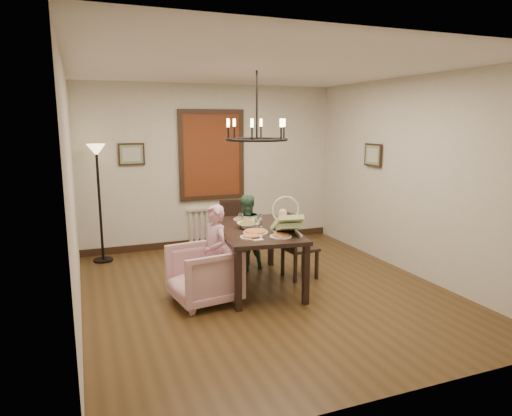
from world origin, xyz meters
TOP-DOWN VIEW (x-y plane):
  - room_shell at (0.00, 0.37)m, footprint 4.51×5.00m
  - dining_table at (-0.02, 0.27)m, footprint 1.16×1.79m
  - chair_far at (0.03, 1.34)m, footprint 0.50×0.50m
  - chair_right at (0.65, 0.34)m, footprint 0.46×0.46m
  - armchair at (-0.84, -0.04)m, footprint 0.87×0.85m
  - elderly_woman at (-0.70, -0.05)m, footprint 0.32×0.41m
  - seated_man at (0.07, 0.96)m, footprint 0.49×0.41m
  - baby_bouncer at (0.20, -0.19)m, footprint 0.46×0.56m
  - salad_bowl at (-0.13, 0.31)m, footprint 0.35×0.35m
  - pizza_platter at (-0.14, 0.00)m, footprint 0.31×0.31m
  - drinking_glass at (-0.05, 0.17)m, footprint 0.06×0.06m
  - window_blinds at (0.00, 2.46)m, footprint 1.00×0.03m
  - radiator at (0.00, 2.48)m, footprint 0.92×0.12m
  - picture_back at (-1.35, 2.47)m, footprint 0.42×0.03m
  - picture_right at (2.21, 0.90)m, footprint 0.03×0.42m
  - floor_lamp at (-1.90, 2.15)m, footprint 0.30×0.30m
  - chandelier at (-0.02, 0.27)m, footprint 0.80×0.80m

SIDE VIEW (x-z plane):
  - radiator at x=0.00m, z-range 0.04..0.66m
  - armchair at x=-0.84m, z-range 0.00..0.70m
  - seated_man at x=0.07m, z-range 0.00..0.93m
  - chair_right at x=0.65m, z-range 0.00..0.97m
  - chair_far at x=0.03m, z-range 0.00..0.97m
  - elderly_woman at x=-0.70m, z-range 0.00..0.99m
  - dining_table at x=-0.02m, z-range 0.31..1.10m
  - pizza_platter at x=-0.14m, z-range 0.79..0.83m
  - salad_bowl at x=-0.13m, z-range 0.79..0.87m
  - drinking_glass at x=-0.05m, z-range 0.79..0.92m
  - floor_lamp at x=-1.90m, z-range 0.00..1.80m
  - baby_bouncer at x=0.20m, z-range 0.79..1.12m
  - room_shell at x=0.00m, z-range -0.01..2.80m
  - window_blinds at x=0.00m, z-range 0.90..2.30m
  - picture_back at x=-1.35m, z-range 1.47..1.83m
  - picture_right at x=2.21m, z-range 1.47..1.83m
  - chandelier at x=-0.02m, z-range 1.93..1.97m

